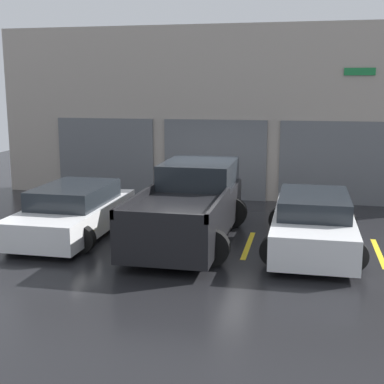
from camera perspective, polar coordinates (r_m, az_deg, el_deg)
ground_plane at (r=14.59m, az=1.23°, el=-3.12°), size 28.00×28.00×0.00m
shophouse_building at (r=17.40m, az=3.29°, el=8.18°), size 15.00×0.68×5.51m
pickup_truck at (r=12.77m, az=-0.21°, el=-1.45°), size 2.46×5.11×1.73m
sedan_white at (r=13.48m, az=-12.50°, el=-2.05°), size 2.17×4.25×1.23m
sedan_side at (r=12.30m, az=12.79°, el=-3.26°), size 2.15×4.28×1.25m
parking_stripe_far_left at (r=14.25m, az=-17.74°, el=-4.00°), size 0.12×2.20×0.01m
parking_stripe_left at (r=13.08m, az=-6.66°, el=-4.87°), size 0.12×2.20×0.01m
parking_stripe_centre at (r=12.49m, az=6.02°, el=-5.65°), size 0.12×2.20×0.01m
parking_stripe_right at (r=12.54m, az=19.30°, el=-6.16°), size 0.12×2.20×0.01m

